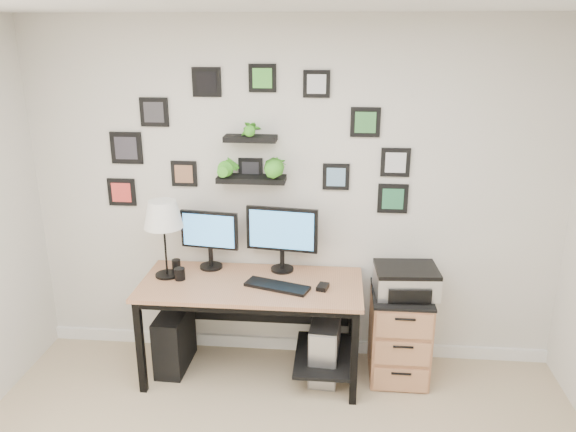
# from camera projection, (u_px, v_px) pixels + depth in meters

# --- Properties ---
(room) EXTENTS (4.00, 4.00, 4.00)m
(room) POSITION_uv_depth(u_px,v_px,m) (293.00, 344.00, 4.58)
(room) COLOR #C1AC8A
(room) RESTS_ON ground
(desk) EXTENTS (1.60, 0.70, 0.75)m
(desk) POSITION_uv_depth(u_px,v_px,m) (257.00, 296.00, 4.12)
(desk) COLOR #B47B55
(desk) RESTS_ON ground
(monitor_left) EXTENTS (0.44, 0.20, 0.45)m
(monitor_left) POSITION_uv_depth(u_px,v_px,m) (209.00, 235.00, 4.22)
(monitor_left) COLOR black
(monitor_left) RESTS_ON desk
(monitor_right) EXTENTS (0.54, 0.19, 0.50)m
(monitor_right) POSITION_uv_depth(u_px,v_px,m) (282.00, 234.00, 4.16)
(monitor_right) COLOR black
(monitor_right) RESTS_ON desk
(keyboard) EXTENTS (0.48, 0.28, 0.02)m
(keyboard) POSITION_uv_depth(u_px,v_px,m) (277.00, 286.00, 3.96)
(keyboard) COLOR black
(keyboard) RESTS_ON desk
(mouse) EXTENTS (0.09, 0.12, 0.03)m
(mouse) POSITION_uv_depth(u_px,v_px,m) (323.00, 287.00, 3.94)
(mouse) COLOR black
(mouse) RESTS_ON desk
(table_lamp) EXTENTS (0.28, 0.28, 0.58)m
(table_lamp) POSITION_uv_depth(u_px,v_px,m) (163.00, 216.00, 4.02)
(table_lamp) COLOR black
(table_lamp) RESTS_ON desk
(mug) EXTENTS (0.08, 0.08, 0.09)m
(mug) POSITION_uv_depth(u_px,v_px,m) (180.00, 274.00, 4.09)
(mug) COLOR black
(mug) RESTS_ON desk
(pen_cup) EXTENTS (0.07, 0.07, 0.08)m
(pen_cup) POSITION_uv_depth(u_px,v_px,m) (176.00, 265.00, 4.25)
(pen_cup) COLOR black
(pen_cup) RESTS_ON desk
(pc_tower_black) EXTENTS (0.22, 0.46, 0.46)m
(pc_tower_black) POSITION_uv_depth(u_px,v_px,m) (175.00, 339.00, 4.30)
(pc_tower_black) COLOR black
(pc_tower_black) RESTS_ON ground
(pc_tower_grey) EXTENTS (0.23, 0.47, 0.46)m
(pc_tower_grey) POSITION_uv_depth(u_px,v_px,m) (325.00, 347.00, 4.20)
(pc_tower_grey) COLOR gray
(pc_tower_grey) RESTS_ON ground
(file_cabinet) EXTENTS (0.43, 0.53, 0.67)m
(file_cabinet) POSITION_uv_depth(u_px,v_px,m) (399.00, 334.00, 4.17)
(file_cabinet) COLOR #B47B55
(file_cabinet) RESTS_ON ground
(printer) EXTENTS (0.46, 0.38, 0.20)m
(printer) POSITION_uv_depth(u_px,v_px,m) (406.00, 280.00, 4.03)
(printer) COLOR silver
(printer) RESTS_ON file_cabinet
(wall_decor) EXTENTS (2.27, 0.18, 1.07)m
(wall_decor) POSITION_uv_depth(u_px,v_px,m) (253.00, 150.00, 4.05)
(wall_decor) COLOR black
(wall_decor) RESTS_ON ground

